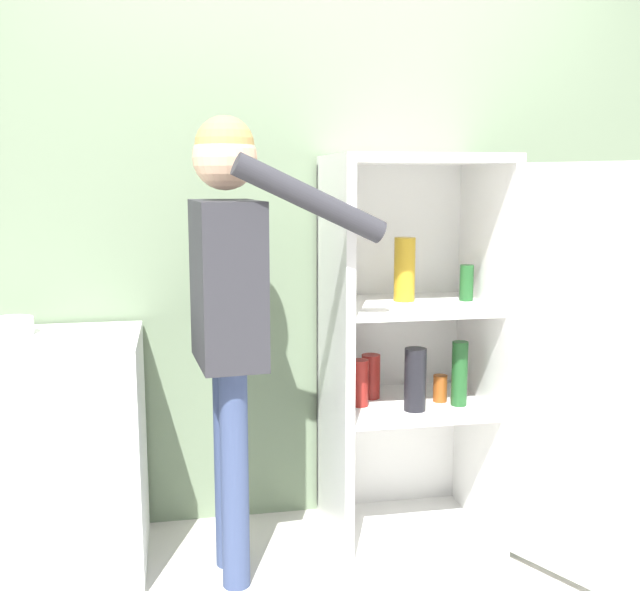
{
  "coord_description": "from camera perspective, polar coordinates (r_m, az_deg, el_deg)",
  "views": [
    {
      "loc": [
        -0.55,
        -2.16,
        1.47
      ],
      "look_at": [
        -0.01,
        0.65,
        1.02
      ],
      "focal_mm": 42.0,
      "sensor_mm": 36.0,
      "label": 1
    }
  ],
  "objects": [
    {
      "name": "wall_back",
      "position": [
        3.19,
        -0.99,
        5.47
      ],
      "size": [
        7.0,
        0.06,
        2.55
      ],
      "color": "gray",
      "rests_on": "ground_plane"
    },
    {
      "name": "refrigerator",
      "position": [
        2.99,
        9.54,
        -4.52
      ],
      "size": [
        0.99,
        1.15,
        1.56
      ],
      "color": "white",
      "rests_on": "ground_plane"
    },
    {
      "name": "bowl",
      "position": [
        3.01,
        -22.44,
        -2.19
      ],
      "size": [
        0.16,
        0.16,
        0.06
      ],
      "color": "white",
      "rests_on": "counter"
    },
    {
      "name": "person",
      "position": [
        2.66,
        -6.88,
        0.65
      ],
      "size": [
        0.66,
        0.52,
        1.68
      ],
      "color": "#384770",
      "rests_on": "ground_plane"
    },
    {
      "name": "counter",
      "position": [
        3.03,
        -19.6,
        -11.35
      ],
      "size": [
        0.65,
        0.56,
        0.89
      ],
      "color": "white",
      "rests_on": "ground_plane"
    }
  ]
}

